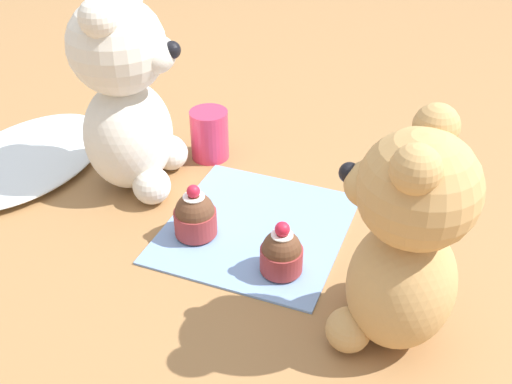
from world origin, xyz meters
TOP-DOWN VIEW (x-y plane):
  - ground_plane at (0.00, 0.00)m, footprint 4.00×4.00m
  - knitted_placemat at (0.00, 0.00)m, footprint 0.23×0.22m
  - tulle_cloth at (0.02, 0.36)m, footprint 0.28×0.19m
  - teddy_bear_cream at (0.04, 0.19)m, footprint 0.15×0.15m
  - teddy_bear_tan at (-0.11, -0.19)m, footprint 0.12×0.13m
  - cupcake_near_cream_bear at (-0.04, 0.06)m, footprint 0.05×0.05m
  - cupcake_near_tan_bear at (-0.06, -0.06)m, footprint 0.05×0.05m
  - juice_glass at (0.14, 0.13)m, footprint 0.06×0.06m

SIDE VIEW (x-z plane):
  - ground_plane at x=0.00m, z-range 0.00..0.00m
  - knitted_placemat at x=0.00m, z-range 0.00..0.01m
  - tulle_cloth at x=0.02m, z-range 0.00..0.02m
  - cupcake_near_tan_bear at x=-0.06m, z-range 0.00..0.06m
  - cupcake_near_cream_bear at x=-0.04m, z-range 0.00..0.07m
  - juice_glass at x=0.14m, z-range 0.00..0.07m
  - teddy_bear_tan at x=-0.11m, z-range 0.00..0.24m
  - teddy_bear_cream at x=0.04m, z-range 0.00..0.26m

